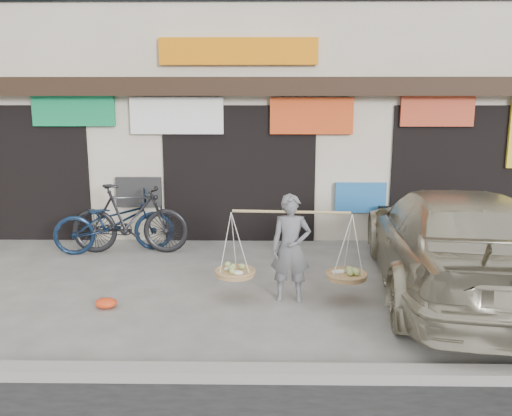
{
  "coord_description": "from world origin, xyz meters",
  "views": [
    {
      "loc": [
        0.49,
        -7.14,
        2.88
      ],
      "look_at": [
        0.37,
        0.9,
        1.21
      ],
      "focal_mm": 38.0,
      "sensor_mm": 36.0,
      "label": 1
    }
  ],
  "objects_px": {
    "bike_0": "(114,222)",
    "suv": "(453,242)",
    "street_vendor": "(291,253)",
    "bike_1": "(130,219)"
  },
  "relations": [
    {
      "from": "bike_1",
      "to": "suv",
      "type": "relative_size",
      "value": 0.39
    },
    {
      "from": "suv",
      "to": "bike_0",
      "type": "bearing_deg",
      "value": -13.81
    },
    {
      "from": "street_vendor",
      "to": "bike_0",
      "type": "xyz_separation_m",
      "value": [
        -3.17,
        2.4,
        -0.13
      ]
    },
    {
      "from": "bike_0",
      "to": "street_vendor",
      "type": "bearing_deg",
      "value": -142.92
    },
    {
      "from": "bike_0",
      "to": "suv",
      "type": "distance_m",
      "value": 5.94
    },
    {
      "from": "bike_1",
      "to": "bike_0",
      "type": "bearing_deg",
      "value": 78.47
    },
    {
      "from": "bike_1",
      "to": "suv",
      "type": "bearing_deg",
      "value": -111.72
    },
    {
      "from": "bike_0",
      "to": "bike_1",
      "type": "xyz_separation_m",
      "value": [
        0.31,
        -0.06,
        0.08
      ]
    },
    {
      "from": "street_vendor",
      "to": "bike_1",
      "type": "xyz_separation_m",
      "value": [
        -2.86,
        2.34,
        -0.05
      ]
    },
    {
      "from": "street_vendor",
      "to": "suv",
      "type": "distance_m",
      "value": 2.43
    }
  ]
}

